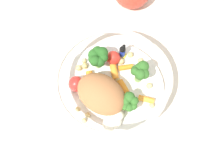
# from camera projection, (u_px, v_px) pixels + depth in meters

# --- Properties ---
(ground_plane) EXTENTS (2.40, 2.40, 0.00)m
(ground_plane) POSITION_uv_depth(u_px,v_px,m) (103.00, 85.00, 0.58)
(ground_plane) COLOR silver
(food_container) EXTENTS (0.20, 0.20, 0.07)m
(food_container) POSITION_uv_depth(u_px,v_px,m) (110.00, 86.00, 0.55)
(food_container) COLOR white
(food_container) RESTS_ON ground_plane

